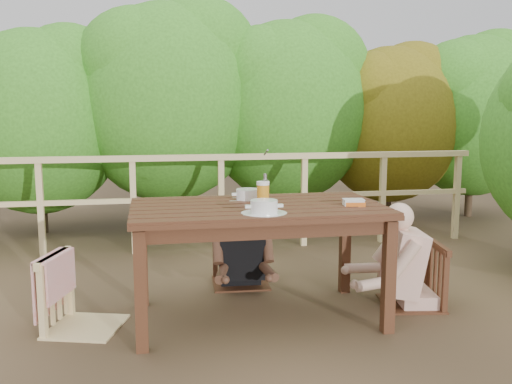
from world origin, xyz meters
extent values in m
plane|color=brown|center=(0.00, 0.00, 0.00)|extent=(60.00, 60.00, 0.00)
cube|color=#3C2012|center=(0.00, 0.00, 0.40)|extent=(1.73, 0.97, 0.80)
cube|color=#D5BA7E|center=(-1.18, 0.03, 0.48)|extent=(0.59, 0.59, 0.96)
cube|color=#3C2012|center=(0.00, 0.79, 0.47)|extent=(0.49, 0.49, 0.93)
cube|color=#3C2012|center=(1.20, 0.04, 0.45)|extent=(0.51, 0.51, 0.90)
cube|color=#D5BA7E|center=(0.00, 2.00, 0.51)|extent=(5.60, 0.10, 1.01)
cylinder|color=silver|center=(-0.01, -0.30, 0.85)|extent=(0.30, 0.30, 0.10)
cylinder|color=white|center=(-0.03, 0.25, 0.85)|extent=(0.28, 0.28, 0.09)
ellipsoid|color=#A66B34|center=(0.01, -0.26, 0.84)|extent=(0.14, 0.10, 0.08)
cylinder|color=orange|center=(0.05, 0.04, 0.89)|extent=(0.09, 0.09, 0.17)
cylinder|color=silver|center=(0.07, 0.06, 0.91)|extent=(0.05, 0.05, 0.23)
cube|color=white|center=(0.65, -0.15, 0.83)|extent=(0.15, 0.12, 0.06)
camera|label=1|loc=(-0.72, -3.75, 1.48)|focal=39.24mm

